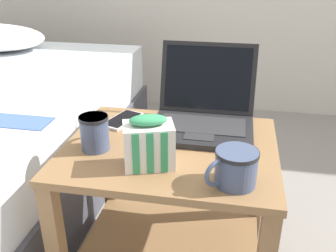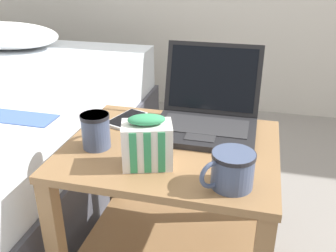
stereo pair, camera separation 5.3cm
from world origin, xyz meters
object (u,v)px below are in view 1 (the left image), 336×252
at_px(mug_front_right, 235,166).
at_px(snack_bag, 149,143).
at_px(laptop, 203,112).
at_px(mug_front_left, 95,131).
at_px(cell_phone, 122,120).

distance_m(mug_front_right, snack_bag, 0.23).
distance_m(laptop, snack_bag, 0.30).
height_order(laptop, mug_front_left, laptop).
relative_size(laptop, mug_front_right, 2.55).
xyz_separation_m(laptop, mug_front_left, (-0.29, -0.21, 0.01)).
relative_size(snack_bag, cell_phone, 0.89).
height_order(mug_front_left, snack_bag, snack_bag).
relative_size(laptop, snack_bag, 2.14).
xyz_separation_m(mug_front_right, snack_bag, (-0.22, 0.05, 0.02)).
relative_size(mug_front_left, cell_phone, 0.76).
xyz_separation_m(mug_front_right, cell_phone, (-0.38, 0.31, -0.05)).
height_order(laptop, mug_front_right, laptop).
bearing_deg(mug_front_right, cell_phone, 140.93).
xyz_separation_m(mug_front_left, cell_phone, (0.02, 0.20, -0.05)).
distance_m(mug_front_left, snack_bag, 0.18).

